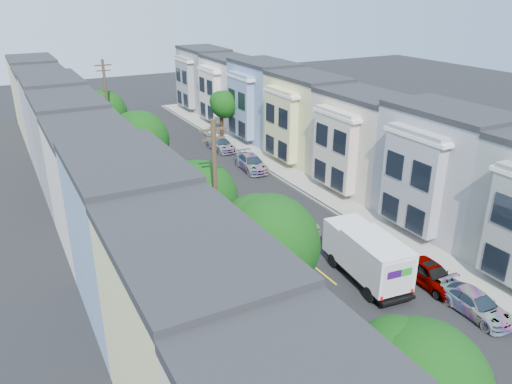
{
  "coord_description": "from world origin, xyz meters",
  "views": [
    {
      "loc": [
        -16.16,
        -21.18,
        16.44
      ],
      "look_at": [
        0.11,
        9.3,
        2.2
      ],
      "focal_mm": 35.0,
      "sensor_mm": 36.0,
      "label": 1
    }
  ],
  "objects_px": {
    "utility_pole_far": "(108,112)",
    "parked_left_c": "(262,296)",
    "tree_c": "(198,199)",
    "lead_sedan": "(295,220)",
    "tree_b": "(267,245)",
    "tree_far_r": "(224,105)",
    "parked_right_c": "(251,163)",
    "parked_left_d": "(186,216)",
    "fedex_truck": "(367,254)",
    "parked_right_b": "(430,274)",
    "parked_right_a": "(476,304)",
    "utility_pole_near": "(216,208)",
    "parked_right_d": "(221,144)",
    "tree_d": "(139,140)",
    "tree_e": "(103,113)"
  },
  "relations": [
    {
      "from": "utility_pole_far",
      "to": "parked_left_c",
      "type": "bearing_deg",
      "value": -87.22
    },
    {
      "from": "tree_c",
      "to": "parked_left_c",
      "type": "xyz_separation_m",
      "value": [
        1.4,
        -5.47,
        -4.05
      ]
    },
    {
      "from": "lead_sedan",
      "to": "tree_b",
      "type": "bearing_deg",
      "value": -132.21
    },
    {
      "from": "tree_far_r",
      "to": "parked_left_c",
      "type": "height_order",
      "value": "tree_far_r"
    },
    {
      "from": "parked_right_c",
      "to": "utility_pole_far",
      "type": "bearing_deg",
      "value": 146.8
    },
    {
      "from": "tree_far_r",
      "to": "parked_left_d",
      "type": "relative_size",
      "value": 1.34
    },
    {
      "from": "lead_sedan",
      "to": "utility_pole_far",
      "type": "bearing_deg",
      "value": 107.14
    },
    {
      "from": "fedex_truck",
      "to": "parked_right_b",
      "type": "xyz_separation_m",
      "value": [
        2.97,
        -2.31,
        -0.96
      ]
    },
    {
      "from": "lead_sedan",
      "to": "fedex_truck",
      "type": "bearing_deg",
      "value": -93.14
    },
    {
      "from": "tree_b",
      "to": "parked_right_a",
      "type": "xyz_separation_m",
      "value": [
        11.2,
        -3.11,
        -4.95
      ]
    },
    {
      "from": "tree_far_r",
      "to": "utility_pole_near",
      "type": "height_order",
      "value": "utility_pole_near"
    },
    {
      "from": "parked_left_d",
      "to": "parked_right_d",
      "type": "bearing_deg",
      "value": 60.88
    },
    {
      "from": "lead_sedan",
      "to": "parked_right_d",
      "type": "height_order",
      "value": "parked_right_d"
    },
    {
      "from": "parked_right_b",
      "to": "parked_right_a",
      "type": "bearing_deg",
      "value": -87.72
    },
    {
      "from": "fedex_truck",
      "to": "parked_right_c",
      "type": "bearing_deg",
      "value": 87.99
    },
    {
      "from": "tree_c",
      "to": "parked_left_c",
      "type": "height_order",
      "value": "tree_c"
    },
    {
      "from": "parked_right_c",
      "to": "parked_right_b",
      "type": "bearing_deg",
      "value": -85.1
    },
    {
      "from": "parked_left_c",
      "to": "parked_right_b",
      "type": "distance_m",
      "value": 10.2
    },
    {
      "from": "tree_d",
      "to": "parked_right_d",
      "type": "xyz_separation_m",
      "value": [
        11.2,
        9.09,
        -4.36
      ]
    },
    {
      "from": "utility_pole_near",
      "to": "parked_left_c",
      "type": "bearing_deg",
      "value": -63.47
    },
    {
      "from": "tree_d",
      "to": "utility_pole_far",
      "type": "bearing_deg",
      "value": 89.99
    },
    {
      "from": "lead_sedan",
      "to": "parked_right_a",
      "type": "relative_size",
      "value": 1.04
    },
    {
      "from": "utility_pole_far",
      "to": "fedex_truck",
      "type": "relative_size",
      "value": 1.58
    },
    {
      "from": "tree_d",
      "to": "parked_left_c",
      "type": "distance_m",
      "value": 18.68
    },
    {
      "from": "parked_left_d",
      "to": "tree_c",
      "type": "bearing_deg",
      "value": -99.31
    },
    {
      "from": "parked_right_a",
      "to": "parked_right_d",
      "type": "relative_size",
      "value": 0.93
    },
    {
      "from": "parked_right_d",
      "to": "parked_left_d",
      "type": "bearing_deg",
      "value": -124.67
    },
    {
      "from": "tree_far_r",
      "to": "parked_right_a",
      "type": "distance_m",
      "value": 36.91
    },
    {
      "from": "tree_far_r",
      "to": "parked_right_a",
      "type": "xyz_separation_m",
      "value": [
        -1.99,
        -36.7,
        -3.43
      ]
    },
    {
      "from": "tree_c",
      "to": "parked_right_c",
      "type": "xyz_separation_m",
      "value": [
        11.2,
        14.55,
        -3.94
      ]
    },
    {
      "from": "tree_e",
      "to": "parked_left_d",
      "type": "relative_size",
      "value": 1.62
    },
    {
      "from": "utility_pole_far",
      "to": "fedex_truck",
      "type": "distance_m",
      "value": 30.64
    },
    {
      "from": "tree_e",
      "to": "utility_pole_near",
      "type": "bearing_deg",
      "value": -90.0
    },
    {
      "from": "lead_sedan",
      "to": "parked_right_d",
      "type": "relative_size",
      "value": 0.97
    },
    {
      "from": "parked_right_a",
      "to": "parked_right_b",
      "type": "xyz_separation_m",
      "value": [
        0.0,
        3.26,
        0.11
      ]
    },
    {
      "from": "tree_c",
      "to": "parked_right_b",
      "type": "relative_size",
      "value": 1.55
    },
    {
      "from": "parked_right_a",
      "to": "tree_far_r",
      "type": "bearing_deg",
      "value": 88.41
    },
    {
      "from": "parked_right_c",
      "to": "parked_right_a",
      "type": "bearing_deg",
      "value": -85.1
    },
    {
      "from": "utility_pole_near",
      "to": "lead_sedan",
      "type": "bearing_deg",
      "value": 28.6
    },
    {
      "from": "utility_pole_near",
      "to": "lead_sedan",
      "type": "distance_m",
      "value": 10.33
    },
    {
      "from": "lead_sedan",
      "to": "parked_right_b",
      "type": "relative_size",
      "value": 0.96
    },
    {
      "from": "utility_pole_near",
      "to": "tree_e",
      "type": "bearing_deg",
      "value": 90.0
    },
    {
      "from": "parked_right_b",
      "to": "parked_right_d",
      "type": "relative_size",
      "value": 1.01
    },
    {
      "from": "parked_left_c",
      "to": "parked_right_c",
      "type": "distance_m",
      "value": 22.29
    },
    {
      "from": "tree_e",
      "to": "parked_right_d",
      "type": "relative_size",
      "value": 1.52
    },
    {
      "from": "tree_b",
      "to": "parked_right_a",
      "type": "bearing_deg",
      "value": -15.5
    },
    {
      "from": "tree_b",
      "to": "utility_pole_far",
      "type": "height_order",
      "value": "utility_pole_far"
    },
    {
      "from": "tree_e",
      "to": "parked_left_c",
      "type": "relative_size",
      "value": 1.56
    },
    {
      "from": "tree_b",
      "to": "parked_right_c",
      "type": "distance_m",
      "value": 26.04
    },
    {
      "from": "tree_b",
      "to": "parked_left_c",
      "type": "xyz_separation_m",
      "value": [
        1.4,
        2.97,
        -4.96
      ]
    }
  ]
}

